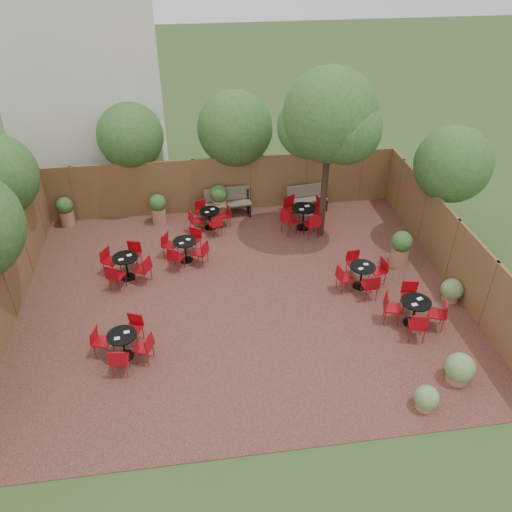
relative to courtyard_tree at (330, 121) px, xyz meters
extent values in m
plane|color=#354F23|center=(-2.98, -2.88, -3.89)|extent=(80.00, 80.00, 0.00)
cube|color=#391D17|center=(-2.98, -2.88, -3.88)|extent=(12.00, 10.00, 0.02)
cube|color=brown|center=(-2.98, 2.12, -2.89)|extent=(12.00, 0.08, 2.00)
cube|color=brown|center=(-8.98, -2.88, -2.89)|extent=(0.08, 10.00, 2.00)
cube|color=brown|center=(3.02, -2.88, -2.89)|extent=(0.08, 10.00, 2.00)
cube|color=silver|center=(-7.48, 5.12, 0.11)|extent=(5.00, 4.00, 8.00)
sphere|color=#27531A|center=(-5.98, 2.82, -1.22)|extent=(2.21, 2.21, 2.21)
sphere|color=#27531A|center=(-2.48, 2.72, -1.12)|extent=(2.56, 2.56, 2.56)
sphere|color=#27531A|center=(0.52, 2.92, -1.33)|extent=(1.85, 1.85, 1.85)
sphere|color=#27531A|center=(3.62, -0.88, -1.20)|extent=(2.28, 2.28, 2.28)
cylinder|color=black|center=(0.01, 0.01, -1.74)|extent=(0.21, 0.21, 4.25)
sphere|color=#27531A|center=(0.01, 0.01, 0.17)|extent=(2.76, 2.76, 2.76)
sphere|color=#27531A|center=(-0.49, 0.41, -0.30)|extent=(1.93, 1.93, 1.93)
sphere|color=#27531A|center=(0.41, -0.39, -0.13)|extent=(2.01, 2.01, 2.01)
cube|color=brown|center=(-2.89, 1.67, -3.40)|extent=(1.64, 0.62, 0.05)
cube|color=brown|center=(-2.89, 1.89, -3.12)|extent=(1.61, 0.26, 0.48)
cube|color=black|center=(-3.62, 1.67, -3.65)|extent=(0.11, 0.49, 0.43)
cube|color=black|center=(-2.17, 1.67, -3.65)|extent=(0.11, 0.49, 0.43)
cube|color=brown|center=(-0.10, 1.67, -3.45)|extent=(1.49, 0.62, 0.05)
cube|color=brown|center=(-0.10, 1.87, -3.19)|extent=(1.45, 0.29, 0.44)
cube|color=black|center=(-0.75, 1.67, -3.67)|extent=(0.11, 0.44, 0.39)
cube|color=black|center=(0.56, 1.67, -3.67)|extent=(0.11, 0.44, 0.39)
cylinder|color=black|center=(1.29, -4.62, -3.85)|extent=(0.44, 0.44, 0.03)
cylinder|color=black|center=(1.29, -4.62, -3.49)|extent=(0.05, 0.05, 0.70)
cylinder|color=black|center=(1.29, -4.62, -3.13)|extent=(0.76, 0.76, 0.03)
cube|color=white|center=(1.41, -4.54, -3.11)|extent=(0.17, 0.14, 0.02)
cube|color=white|center=(1.19, -4.74, -3.11)|extent=(0.17, 0.14, 0.02)
cylinder|color=black|center=(-6.15, -1.54, -3.85)|extent=(0.43, 0.43, 0.03)
cylinder|color=black|center=(-6.15, -1.54, -3.51)|extent=(0.05, 0.05, 0.68)
cylinder|color=black|center=(-6.15, -1.54, -3.16)|extent=(0.74, 0.74, 0.03)
cube|color=white|center=(-6.03, -1.46, -3.13)|extent=(0.16, 0.14, 0.01)
cube|color=white|center=(-6.24, -1.65, -3.13)|extent=(0.16, 0.14, 0.01)
cylinder|color=black|center=(-6.01, -4.76, -3.85)|extent=(0.41, 0.41, 0.03)
cylinder|color=black|center=(-6.01, -4.76, -3.52)|extent=(0.05, 0.05, 0.66)
cylinder|color=black|center=(-6.01, -4.76, -3.18)|extent=(0.71, 0.71, 0.03)
cube|color=white|center=(-5.90, -4.69, -3.16)|extent=(0.15, 0.12, 0.01)
cube|color=white|center=(-6.11, -4.88, -3.16)|extent=(0.15, 0.12, 0.01)
cylinder|color=black|center=(-0.49, 0.48, -3.85)|extent=(0.46, 0.46, 0.03)
cylinder|color=black|center=(-0.49, 0.48, -3.48)|extent=(0.05, 0.05, 0.73)
cylinder|color=black|center=(-0.49, 0.48, -3.10)|extent=(0.80, 0.80, 0.03)
cube|color=white|center=(-0.36, 0.57, -3.08)|extent=(0.18, 0.16, 0.02)
cube|color=white|center=(-0.59, 0.36, -3.08)|extent=(0.18, 0.16, 0.02)
cylinder|color=black|center=(-4.44, -0.88, -3.85)|extent=(0.41, 0.41, 0.03)
cylinder|color=black|center=(-4.44, -0.88, -3.52)|extent=(0.05, 0.05, 0.65)
cylinder|color=black|center=(-4.44, -0.88, -3.18)|extent=(0.71, 0.71, 0.03)
cube|color=white|center=(-4.33, -0.81, -3.16)|extent=(0.16, 0.14, 0.01)
cube|color=white|center=(-4.53, -0.99, -3.16)|extent=(0.16, 0.14, 0.01)
cylinder|color=black|center=(-3.57, 0.92, -3.85)|extent=(0.40, 0.40, 0.03)
cylinder|color=black|center=(-3.57, 0.92, -3.53)|extent=(0.04, 0.04, 0.63)
cylinder|color=black|center=(-3.57, 0.92, -3.21)|extent=(0.68, 0.68, 0.03)
cube|color=white|center=(-3.46, 0.99, -3.19)|extent=(0.15, 0.12, 0.01)
cube|color=white|center=(-3.66, 0.81, -3.19)|extent=(0.15, 0.12, 0.01)
cylinder|color=black|center=(0.45, -2.90, -3.85)|extent=(0.42, 0.42, 0.03)
cylinder|color=black|center=(0.45, -2.90, -3.52)|extent=(0.05, 0.05, 0.66)
cylinder|color=black|center=(0.45, -2.90, -3.17)|extent=(0.72, 0.72, 0.03)
cube|color=white|center=(0.56, -2.82, -3.15)|extent=(0.14, 0.11, 0.01)
cube|color=white|center=(0.35, -3.01, -3.15)|extent=(0.14, 0.11, 0.01)
cylinder|color=#95664A|center=(-5.27, 1.55, -3.59)|extent=(0.47, 0.47, 0.54)
sphere|color=#27531A|center=(-5.27, 1.55, -3.11)|extent=(0.57, 0.57, 0.57)
cylinder|color=#95664A|center=(-3.19, 1.81, -3.57)|extent=(0.51, 0.51, 0.58)
sphere|color=#27531A|center=(-3.19, 1.81, -3.05)|extent=(0.61, 0.61, 0.61)
cylinder|color=#95664A|center=(-8.34, 1.82, -3.60)|extent=(0.46, 0.46, 0.53)
sphere|color=#27531A|center=(-8.34, 1.82, -3.13)|extent=(0.55, 0.55, 0.55)
cylinder|color=#95664A|center=(1.91, -2.01, -3.57)|extent=(0.52, 0.52, 0.59)
sphere|color=#27531A|center=(1.91, -2.01, -3.04)|extent=(0.62, 0.62, 0.62)
cylinder|color=#95664A|center=(1.57, -6.59, -3.75)|extent=(0.50, 0.50, 0.23)
sphere|color=#5F7D40|center=(1.57, -6.59, -3.47)|extent=(0.68, 0.68, 0.68)
cylinder|color=#95664A|center=(0.52, -7.23, -3.78)|extent=(0.39, 0.39, 0.18)
sphere|color=#5F7D40|center=(0.52, -7.23, -3.56)|extent=(0.53, 0.53, 0.53)
cylinder|color=#95664A|center=(2.72, -3.82, -3.77)|extent=(0.44, 0.44, 0.20)
sphere|color=#5F7D40|center=(2.72, -3.82, -3.51)|extent=(0.60, 0.60, 0.60)
camera|label=1|loc=(-4.14, -14.02, 5.18)|focal=36.16mm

